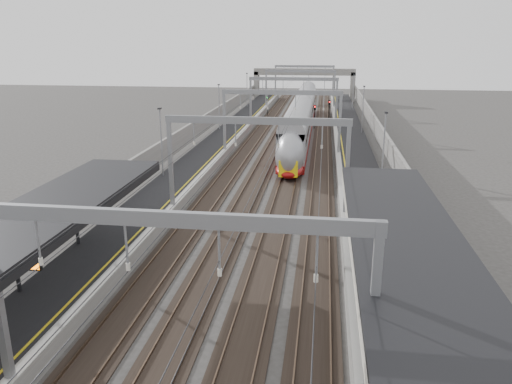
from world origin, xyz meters
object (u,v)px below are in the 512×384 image
(bench, at_px, (400,374))
(signal_green, at_px, (268,102))
(train, at_px, (301,121))
(overbridge, at_px, (304,76))

(bench, bearing_deg, signal_green, 100.04)
(bench, bearing_deg, train, 96.47)
(overbridge, relative_size, train, 0.43)
(bench, relative_size, signal_green, 0.56)
(bench, bearing_deg, overbridge, 94.43)
(overbridge, relative_size, bench, 11.36)
(train, xyz_separation_m, bench, (5.99, -52.89, -0.56))
(train, relative_size, signal_green, 14.63)
(bench, distance_m, signal_green, 72.81)
(overbridge, height_order, signal_green, overbridge)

